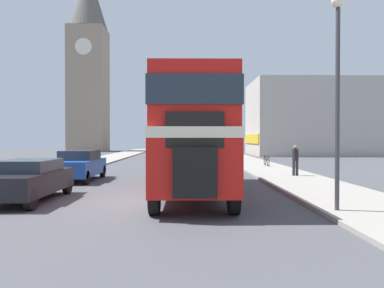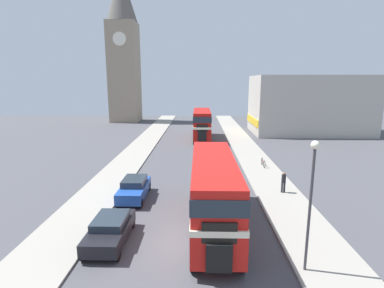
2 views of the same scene
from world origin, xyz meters
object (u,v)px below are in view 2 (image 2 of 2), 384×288
(car_parked_near, at_px, (110,229))
(church_tower, at_px, (123,46))
(car_parked_mid, at_px, (134,188))
(pedestrian_walking, at_px, (284,181))
(double_decker_bus, at_px, (214,187))
(street_lamp, at_px, (312,188))
(bus_distant, at_px, (202,122))
(bicycle_on_pavement, at_px, (263,163))

(car_parked_near, relative_size, church_tower, 0.14)
(car_parked_mid, bearing_deg, pedestrian_walking, 5.87)
(car_parked_mid, bearing_deg, car_parked_near, -89.76)
(car_parked_near, xyz_separation_m, car_parked_mid, (-0.03, 6.09, 0.05))
(car_parked_near, distance_m, church_tower, 53.16)
(double_decker_bus, bearing_deg, street_lamp, -46.96)
(bus_distant, distance_m, bicycle_on_pavement, 16.24)
(double_decker_bus, height_order, car_parked_mid, double_decker_bus)
(street_lamp, bearing_deg, double_decker_bus, 133.04)
(bus_distant, bearing_deg, car_parked_mid, -102.39)
(car_parked_near, height_order, pedestrian_walking, pedestrian_walking)
(church_tower, bearing_deg, street_lamp, -68.63)
(car_parked_near, bearing_deg, bicycle_on_pavement, 52.58)
(pedestrian_walking, distance_m, street_lamp, 10.14)
(bus_distant, relative_size, pedestrian_walking, 6.27)
(double_decker_bus, bearing_deg, bus_distant, 90.82)
(pedestrian_walking, xyz_separation_m, bicycle_on_pavement, (0.02, 7.22, -0.55))
(car_parked_mid, bearing_deg, double_decker_bus, -37.60)
(street_lamp, bearing_deg, car_parked_mid, 138.18)
(car_parked_mid, distance_m, street_lamp, 13.03)
(double_decker_bus, relative_size, pedestrian_walking, 6.45)
(bus_distant, height_order, bicycle_on_pavement, bus_distant)
(car_parked_near, xyz_separation_m, church_tower, (-11.03, 49.84, 14.84))
(double_decker_bus, bearing_deg, car_parked_near, -161.54)
(pedestrian_walking, height_order, church_tower, church_tower)
(car_parked_near, height_order, street_lamp, street_lamp)
(bicycle_on_pavement, bearing_deg, street_lamp, -95.65)
(bus_distant, height_order, street_lamp, street_lamp)
(pedestrian_walking, bearing_deg, street_lamp, -99.77)
(bus_distant, relative_size, car_parked_near, 2.41)
(car_parked_mid, height_order, bicycle_on_pavement, car_parked_mid)
(car_parked_near, xyz_separation_m, bicycle_on_pavement, (11.06, 14.45, -0.24))
(bicycle_on_pavement, bearing_deg, bus_distant, 111.71)
(street_lamp, bearing_deg, pedestrian_walking, 80.23)
(double_decker_bus, xyz_separation_m, pedestrian_walking, (5.55, 5.39, -1.41))
(bicycle_on_pavement, bearing_deg, car_parked_near, -127.42)
(double_decker_bus, distance_m, street_lamp, 5.91)
(car_parked_mid, distance_m, bicycle_on_pavement, 13.88)
(car_parked_near, relative_size, bicycle_on_pavement, 2.38)
(pedestrian_walking, relative_size, church_tower, 0.05)
(street_lamp, bearing_deg, bicycle_on_pavement, 84.35)
(pedestrian_walking, relative_size, bicycle_on_pavement, 0.91)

